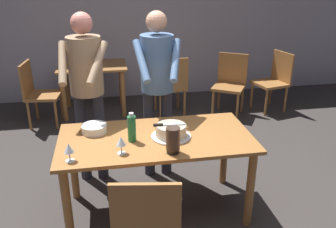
% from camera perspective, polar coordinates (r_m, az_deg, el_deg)
% --- Properties ---
extents(ground_plane, '(14.00, 14.00, 0.00)m').
position_cam_1_polar(ground_plane, '(3.44, -1.77, -14.97)').
color(ground_plane, '#383330').
extents(back_wall, '(10.00, 0.12, 2.70)m').
position_cam_1_polar(back_wall, '(6.05, -6.70, 15.25)').
color(back_wall, '#ADA8B2').
rests_on(back_wall, ground_plane).
extents(main_dining_table, '(1.64, 0.83, 0.75)m').
position_cam_1_polar(main_dining_table, '(3.09, -1.91, -5.53)').
color(main_dining_table, '#9E6633').
rests_on(main_dining_table, ground_plane).
extents(cake_on_platter, '(0.34, 0.34, 0.11)m').
position_cam_1_polar(cake_on_platter, '(3.02, 0.50, -2.80)').
color(cake_on_platter, silver).
rests_on(cake_on_platter, main_dining_table).
extents(cake_knife, '(0.27, 0.04, 0.02)m').
position_cam_1_polar(cake_knife, '(2.98, -0.86, -1.74)').
color(cake_knife, silver).
rests_on(cake_knife, cake_on_platter).
extents(plate_stack, '(0.22, 0.22, 0.07)m').
position_cam_1_polar(plate_stack, '(3.18, -11.68, -2.30)').
color(plate_stack, white).
rests_on(plate_stack, main_dining_table).
extents(wine_glass_near, '(0.08, 0.08, 0.14)m').
position_cam_1_polar(wine_glass_near, '(2.73, -15.55, -5.35)').
color(wine_glass_near, silver).
rests_on(wine_glass_near, main_dining_table).
extents(wine_glass_far, '(0.08, 0.08, 0.14)m').
position_cam_1_polar(wine_glass_far, '(2.76, -7.51, -4.38)').
color(wine_glass_far, silver).
rests_on(wine_glass_far, main_dining_table).
extents(water_bottle, '(0.07, 0.07, 0.25)m').
position_cam_1_polar(water_bottle, '(2.94, -5.80, -2.27)').
color(water_bottle, '#1E6B38').
rests_on(water_bottle, main_dining_table).
extents(hurricane_lamp, '(0.11, 0.11, 0.21)m').
position_cam_1_polar(hurricane_lamp, '(2.75, 0.80, -4.18)').
color(hurricane_lamp, black).
rests_on(hurricane_lamp, main_dining_table).
extents(person_cutting_cake, '(0.47, 0.56, 1.72)m').
position_cam_1_polar(person_cutting_cake, '(3.52, -1.73, 5.67)').
color(person_cutting_cake, '#2D2D38').
rests_on(person_cutting_cake, ground_plane).
extents(person_standing_beside, '(0.46, 0.57, 1.72)m').
position_cam_1_polar(person_standing_beside, '(3.52, -12.88, 5.11)').
color(person_standing_beside, '#2D2D38').
rests_on(person_standing_beside, ground_plane).
extents(chair_near_side, '(0.50, 0.50, 0.90)m').
position_cam_1_polar(chair_near_side, '(2.50, -3.35, -17.25)').
color(chair_near_side, '#9E6633').
rests_on(chair_near_side, ground_plane).
extents(background_table, '(1.00, 0.70, 0.74)m').
position_cam_1_polar(background_table, '(5.51, -11.88, 6.01)').
color(background_table, '#9E6633').
rests_on(background_table, ground_plane).
extents(background_chair_0, '(0.49, 0.49, 0.90)m').
position_cam_1_polar(background_chair_0, '(5.28, -20.07, 3.41)').
color(background_chair_0, '#9E6633').
rests_on(background_chair_0, ground_plane).
extents(background_chair_1, '(0.53, 0.53, 0.90)m').
position_cam_1_polar(background_chair_1, '(5.75, 16.60, 5.36)').
color(background_chair_1, '#9E6633').
rests_on(background_chair_1, ground_plane).
extents(background_chair_2, '(0.61, 0.61, 0.90)m').
position_cam_1_polar(background_chair_2, '(5.46, 9.88, 5.06)').
color(background_chair_2, '#9E6633').
rests_on(background_chair_2, ground_plane).
extents(background_chair_3, '(0.47, 0.47, 0.90)m').
position_cam_1_polar(background_chair_3, '(5.28, 0.49, 4.83)').
color(background_chair_3, '#9E6633').
rests_on(background_chair_3, ground_plane).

